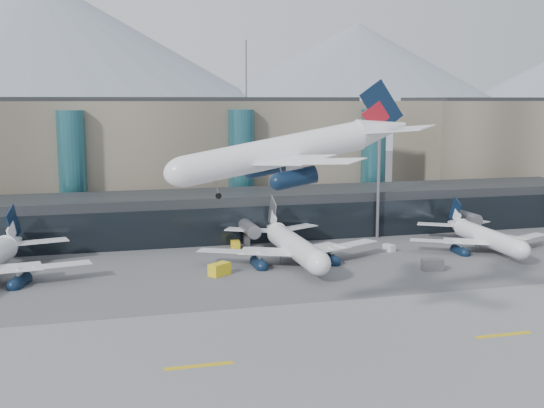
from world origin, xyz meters
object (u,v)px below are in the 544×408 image
Objects in this scene: veh_g at (389,248)px; lightmast_mid at (379,173)px; jet_parked_mid at (290,237)px; jet_parked_right at (480,230)px; veh_b at (235,245)px; veh_h at (219,269)px; veh_e at (517,244)px; hero_jet at (299,142)px; veh_c at (432,265)px.

lightmast_mid is at bearing 147.73° from veh_g.
jet_parked_mid is 22.04m from veh_g.
jet_parked_right is 19.42m from veh_g.
veh_b is at bearing 32.83° from jet_parked_mid.
jet_parked_mid is at bearing -148.15° from lightmast_mid.
veh_h is at bearing -93.51° from veh_g.
veh_g is at bearing -21.46° from veh_h.
lightmast_mid is at bearing -6.30° from veh_h.
veh_e is at bearing -97.27° from veh_b.
hero_jet is 8.53× the size of veh_c.
hero_jet is 11.31× the size of veh_e.
lightmast_mid reaches higher than veh_g.
lightmast_mid is 24.83m from jet_parked_right.
veh_e is (60.74, 42.56, -24.65)m from hero_jet.
hero_jet is 44.28m from veh_h.
hero_jet reaches higher than veh_c.
lightmast_mid reaches higher than veh_b.
jet_parked_mid is 15.59× the size of veh_g.
veh_b is (-48.50, 13.16, -3.12)m from jet_parked_right.
veh_h is at bearing 100.15° from jet_parked_right.
veh_b is (-7.96, 12.43, -3.75)m from jet_parked_mid.
veh_h is (-63.65, -5.71, 0.27)m from veh_e.
veh_h is at bearing -179.75° from veh_c.
jet_parked_right reaches higher than veh_b.
jet_parked_mid reaches higher than veh_g.
hero_jet is 50.62m from jet_parked_mid.
veh_c is (30.41, -26.72, 0.22)m from veh_b.
veh_h is (-37.55, 6.68, 0.04)m from veh_c.
veh_b is 0.73× the size of veh_h.
veh_b is 58.30m from veh_e.
jet_parked_right reaches higher than veh_e.
hero_jet is at bearing -177.28° from veh_b.
jet_parked_mid is 13.29× the size of veh_b.
jet_parked_right is 56.13m from veh_h.
veh_h is at bearing -150.01° from lightmast_mid.
hero_jet is at bearing -121.77° from veh_h.
veh_c is at bearing -122.29° from jet_parked_mid.
veh_c is at bearing -46.37° from veh_h.
jet_parked_mid reaches higher than veh_e.
veh_h is at bearing 93.29° from hero_jet.
hero_jet is at bearing -54.30° from veh_g.
veh_b is 40.48m from veh_c.
veh_c is 38.13m from veh_h.
veh_h is (-55.63, -6.89, -2.87)m from jet_parked_right.
lightmast_mid is 71.36m from hero_jet.
hero_jet is 62.64m from veh_g.
veh_b is at bearing 149.03° from veh_c.
veh_g is 0.62× the size of veh_h.
jet_parked_right is at bearing -46.06° from lightmast_mid.
hero_jet is at bearing -168.62° from veh_e.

